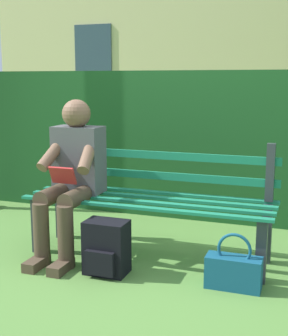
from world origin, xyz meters
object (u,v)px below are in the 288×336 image
backpack (106,248)px  person_seated (72,173)px  park_bench (151,199)px  handbag (234,271)px

backpack → person_seated: bearing=-34.9°
park_bench → person_seated: 0.64m
backpack → handbag: bearing=-176.4°
person_seated → park_bench: bearing=-163.9°
handbag → park_bench: bearing=-29.9°
park_bench → backpack: park_bench is taller
park_bench → person_seated: bearing=16.1°
backpack → park_bench: bearing=-110.7°
park_bench → backpack: 0.55m
person_seated → backpack: 0.68m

